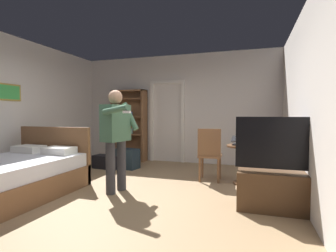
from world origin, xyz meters
TOP-DOWN VIEW (x-y plane):
  - ground_plane at (0.00, 0.00)m, footprint 6.54×6.54m
  - wall_back at (0.00, 3.03)m, footprint 5.35×0.12m
  - wall_right at (2.62, 0.00)m, footprint 0.12×6.18m
  - doorway_frame at (-0.24, 2.95)m, footprint 0.93×0.08m
  - bed at (-1.61, -0.51)m, footprint 1.51×2.05m
  - bookshelf at (-1.26, 2.81)m, footprint 0.94×0.32m
  - tv_flatscreen at (2.26, 0.08)m, footprint 1.15×0.40m
  - side_table at (1.75, 1.30)m, footprint 0.60×0.60m
  - laptop at (1.72, 1.25)m, footprint 0.35×0.35m
  - bottle_on_table at (1.89, 1.22)m, footprint 0.06×0.06m
  - wooden_chair at (1.14, 1.29)m, footprint 0.43×0.43m
  - person_blue_shirt at (-0.19, 0.17)m, footprint 0.63×0.71m
  - suitcase_dark at (-1.30, 1.70)m, footprint 0.67×0.38m
  - suitcase_small at (-0.86, 1.84)m, footprint 0.58×0.42m

SIDE VIEW (x-z plane):
  - ground_plane at x=0.00m, z-range 0.00..0.00m
  - suitcase_dark at x=-1.30m, z-range 0.00..0.30m
  - suitcase_small at x=-0.86m, z-range 0.00..0.45m
  - bed at x=-1.61m, z-range -0.21..0.81m
  - tv_flatscreen at x=2.26m, z-range -0.25..0.97m
  - side_table at x=1.75m, z-range 0.12..0.82m
  - wooden_chair at x=1.14m, z-range 0.05..1.04m
  - laptop at x=1.72m, z-range 0.67..0.84m
  - bottle_on_table at x=1.89m, z-range 0.68..0.96m
  - person_blue_shirt at x=-0.19m, z-range 0.13..1.78m
  - bookshelf at x=-1.26m, z-range 0.07..1.97m
  - doorway_frame at x=-0.24m, z-range 0.16..2.29m
  - wall_back at x=0.00m, z-range 0.00..2.78m
  - wall_right at x=2.62m, z-range 0.00..2.78m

